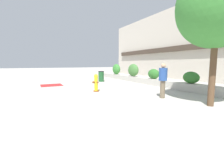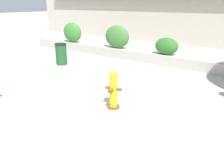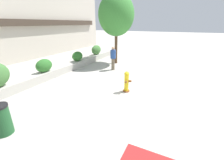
% 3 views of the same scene
% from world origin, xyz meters
% --- Properties ---
extents(ground_plane, '(120.00, 120.00, 0.00)m').
position_xyz_m(ground_plane, '(0.00, 0.00, 0.00)').
color(ground_plane, '#B2ADA3').
extents(planter_wall_low, '(18.00, 0.70, 0.50)m').
position_xyz_m(planter_wall_low, '(0.00, 6.00, 0.25)').
color(planter_wall_low, '#B7B2A8').
rests_on(planter_wall_low, ground).
extents(hedge_bush_2, '(1.11, 0.63, 0.80)m').
position_xyz_m(hedge_bush_2, '(-0.07, 6.00, 0.90)').
color(hedge_bush_2, '#2D6B28').
rests_on(hedge_bush_2, planter_wall_low).
extents(hedge_bush_3, '(1.04, 0.64, 0.73)m').
position_xyz_m(hedge_bush_3, '(3.17, 6.00, 0.87)').
color(hedge_bush_3, '#2D6B28').
rests_on(hedge_bush_3, planter_wall_low).
extents(hedge_bush_4, '(1.25, 0.68, 0.88)m').
position_xyz_m(hedge_bush_4, '(6.04, 6.00, 0.94)').
color(hedge_bush_4, '#427538').
rests_on(hedge_bush_4, planter_wall_low).
extents(fire_hydrant, '(0.48, 0.46, 1.08)m').
position_xyz_m(fire_hydrant, '(0.46, 0.81, 0.55)').
color(fire_hydrant, brown).
rests_on(fire_hydrant, ground).
extents(street_tree, '(3.13, 2.81, 5.59)m').
position_xyz_m(street_tree, '(5.61, 3.74, 3.93)').
color(street_tree, brown).
rests_on(street_tree, ground).
extents(pedestrian, '(0.52, 0.52, 1.73)m').
position_xyz_m(pedestrian, '(3.66, 3.09, 0.99)').
color(pedestrian, brown).
rests_on(pedestrian, ground).
extents(trash_bin, '(0.55, 0.55, 1.01)m').
position_xyz_m(trash_bin, '(-4.21, 3.21, 0.51)').
color(trash_bin, '#1E5128').
rests_on(trash_bin, ground).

